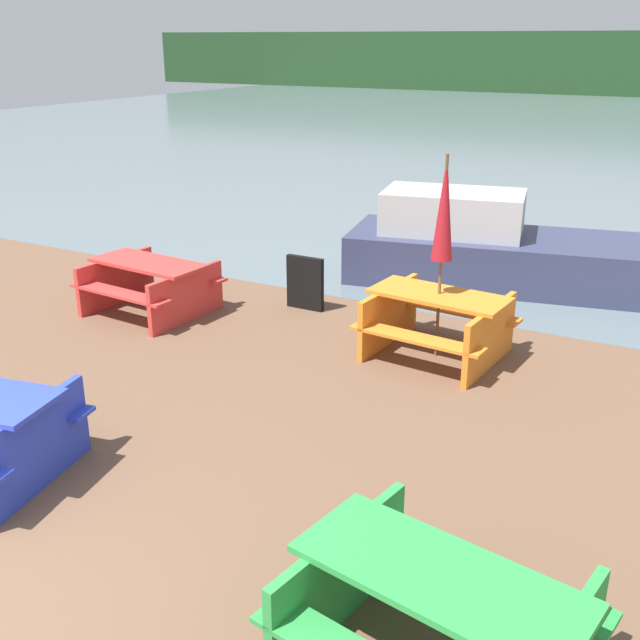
# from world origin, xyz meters

# --- Properties ---
(water) EXTENTS (60.00, 50.00, 0.00)m
(water) POSITION_xyz_m (0.00, 32.47, -0.00)
(water) COLOR slate
(water) RESTS_ON ground_plane
(picnic_table_green) EXTENTS (1.89, 1.65, 0.72)m
(picnic_table_green) POSITION_xyz_m (3.39, 1.60, 0.44)
(picnic_table_green) COLOR green
(picnic_table_green) RESTS_ON ground_plane
(picnic_table_red) EXTENTS (1.71, 1.50, 0.73)m
(picnic_table_red) POSITION_xyz_m (-2.26, 5.68, 0.44)
(picnic_table_red) COLOR red
(picnic_table_red) RESTS_ON ground_plane
(picnic_table_orange) EXTENTS (1.70, 1.52, 0.78)m
(picnic_table_orange) POSITION_xyz_m (1.73, 6.13, 0.46)
(picnic_table_orange) COLOR orange
(picnic_table_orange) RESTS_ON ground_plane
(umbrella_crimson) EXTENTS (0.24, 0.24, 2.38)m
(umbrella_crimson) POSITION_xyz_m (1.73, 6.13, 1.76)
(umbrella_crimson) COLOR brown
(umbrella_crimson) RESTS_ON ground_plane
(boat) EXTENTS (5.03, 2.63, 1.37)m
(boat) POSITION_xyz_m (1.49, 9.30, 0.51)
(boat) COLOR #333856
(boat) RESTS_ON water
(signboard) EXTENTS (0.55, 0.08, 0.75)m
(signboard) POSITION_xyz_m (-0.46, 6.82, 0.38)
(signboard) COLOR black
(signboard) RESTS_ON ground_plane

